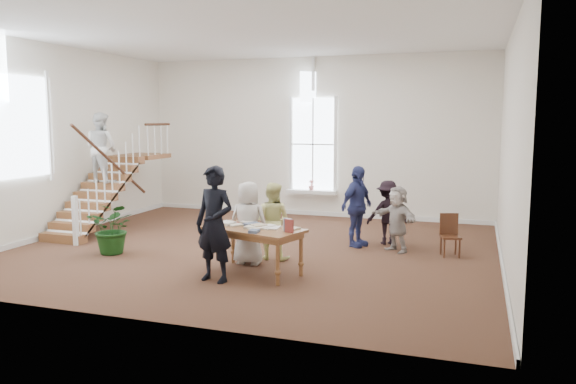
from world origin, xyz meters
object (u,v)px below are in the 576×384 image
(police_officer, at_px, (214,224))
(woman_cluster_c, at_px, (397,219))
(woman_cluster_b, at_px, (388,212))
(side_chair, at_px, (450,233))
(woman_cluster_a, at_px, (357,206))
(person_yellow, at_px, (272,221))
(library_table, at_px, (253,232))
(floor_plant, at_px, (113,228))
(elderly_woman, at_px, (248,223))

(police_officer, xyz_separation_m, woman_cluster_c, (2.66, 3.18, -0.30))
(police_officer, relative_size, woman_cluster_c, 1.43)
(woman_cluster_b, height_order, woman_cluster_c, woman_cluster_b)
(side_chair, bearing_deg, woman_cluster_b, 137.34)
(woman_cluster_a, bearing_deg, person_yellow, 162.94)
(library_table, bearing_deg, side_chair, 54.11)
(police_officer, distance_m, floor_plant, 3.10)
(woman_cluster_a, relative_size, woman_cluster_b, 1.24)
(woman_cluster_a, relative_size, side_chair, 2.05)
(police_officer, xyz_separation_m, woman_cluster_a, (1.76, 3.38, -0.11))
(library_table, bearing_deg, woman_cluster_a, 80.99)
(police_officer, bearing_deg, elderly_woman, 95.72)
(floor_plant, bearing_deg, library_table, -7.92)
(side_chair, bearing_deg, floor_plant, -179.30)
(elderly_woman, bearing_deg, side_chair, -153.78)
(elderly_woman, height_order, woman_cluster_a, woman_cluster_a)
(woman_cluster_c, bearing_deg, woman_cluster_b, 155.42)
(woman_cluster_c, bearing_deg, side_chair, 39.58)
(elderly_woman, bearing_deg, library_table, 118.28)
(side_chair, bearing_deg, woman_cluster_c, 162.36)
(police_officer, relative_size, woman_cluster_a, 1.13)
(person_yellow, bearing_deg, elderly_woman, 62.15)
(person_yellow, bearing_deg, floor_plant, 14.11)
(woman_cluster_c, distance_m, floor_plant, 5.89)
(elderly_woman, relative_size, woman_cluster_a, 0.90)
(woman_cluster_a, distance_m, floor_plant, 5.15)
(elderly_woman, xyz_separation_m, floor_plant, (-2.96, -0.13, -0.26))
(police_officer, xyz_separation_m, floor_plant, (-2.86, 1.12, -0.46))
(floor_plant, bearing_deg, elderly_woman, 2.58)
(library_table, height_order, elderly_woman, elderly_woman)
(person_yellow, distance_m, floor_plant, 3.33)
(woman_cluster_b, bearing_deg, elderly_woman, 22.79)
(police_officer, distance_m, person_yellow, 1.81)
(library_table, bearing_deg, person_yellow, 108.89)
(woman_cluster_a, height_order, woman_cluster_b, woman_cluster_a)
(woman_cluster_a, bearing_deg, woman_cluster_b, -30.46)
(woman_cluster_b, xyz_separation_m, side_chair, (1.37, -0.67, -0.24))
(woman_cluster_c, relative_size, side_chair, 1.62)
(library_table, height_order, person_yellow, person_yellow)
(library_table, relative_size, police_officer, 0.99)
(floor_plant, bearing_deg, woman_cluster_b, 27.51)
(police_officer, xyz_separation_m, woman_cluster_b, (2.36, 3.83, -0.28))
(woman_cluster_b, distance_m, floor_plant, 5.88)
(library_table, bearing_deg, woman_cluster_c, 65.50)
(police_officer, xyz_separation_m, elderly_woman, (0.10, 1.25, -0.20))
(library_table, xyz_separation_m, police_officer, (-0.44, -0.66, 0.24))
(library_table, relative_size, side_chair, 2.28)
(floor_plant, distance_m, side_chair, 6.89)
(person_yellow, xyz_separation_m, side_chair, (3.33, 1.41, -0.30))
(person_yellow, xyz_separation_m, woman_cluster_a, (1.36, 1.63, 0.12))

